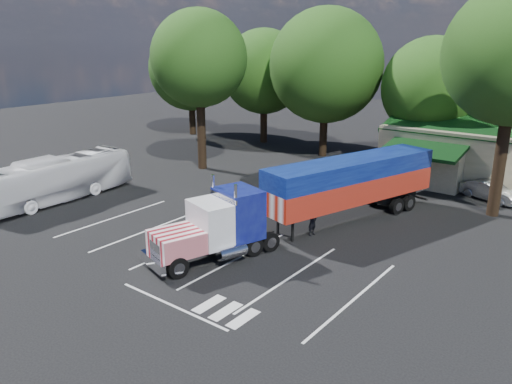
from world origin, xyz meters
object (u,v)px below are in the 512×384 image
Objects in this scene: semi_truck at (320,191)px; tour_bus at (58,179)px; silver_sedan at (490,191)px; woman at (313,221)px; bicycle at (325,193)px.

semi_truck reaches higher than tour_bus.
semi_truck is 4.74× the size of silver_sedan.
woman reaches higher than bicycle.
woman is 1.00× the size of bicycle.
semi_truck is at bearing 169.82° from silver_sedan.
bicycle is at bearing 35.32° from tour_bus.
tour_bus is (-13.93, -11.03, 1.03)m from bicycle.
tour_bus reaches higher than silver_sedan.
woman is 13.92m from silver_sedan.
woman is 0.15× the size of tour_bus.
tour_bus is 2.69× the size of silver_sedan.
tour_bus is 28.70m from silver_sedan.
semi_truck is 1.76× the size of tour_bus.
tour_bus is (-16.63, -4.98, 0.65)m from woman.
woman is at bearing -101.04° from bicycle.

